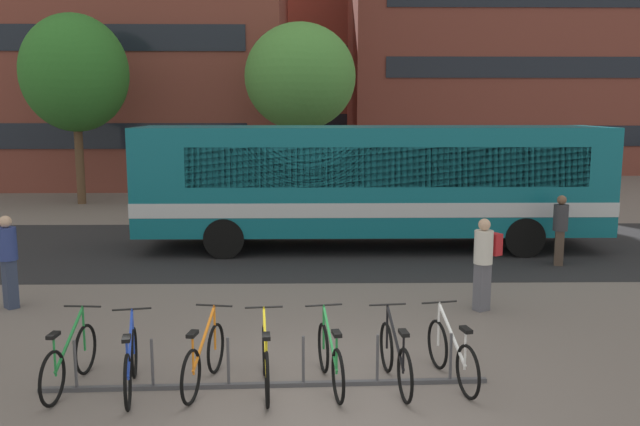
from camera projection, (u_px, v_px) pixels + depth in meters
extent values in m
plane|color=#6B605B|center=(329.00, 396.00, 8.62)|extent=(200.00, 200.00, 0.00)
cube|color=#232326|center=(319.00, 248.00, 17.68)|extent=(80.00, 7.20, 0.01)
cube|color=#0F6070|center=(371.00, 179.00, 17.41)|extent=(12.01, 2.57, 2.70)
cube|color=silver|center=(371.00, 203.00, 17.51)|extent=(12.03, 2.59, 0.36)
cube|color=black|center=(160.00, 135.00, 17.13)|extent=(1.00, 2.30, 0.40)
cube|color=black|center=(141.00, 169.00, 17.26)|extent=(0.08, 2.19, 1.40)
cube|color=black|center=(388.00, 167.00, 16.12)|extent=(9.84, 0.08, 0.97)
cube|color=black|center=(378.00, 159.00, 18.58)|extent=(9.84, 0.08, 0.97)
cylinder|color=black|center=(224.00, 238.00, 16.41)|extent=(1.00, 0.30, 1.00)
cylinder|color=black|center=(234.00, 222.00, 18.69)|extent=(1.00, 0.30, 1.00)
cylinder|color=black|center=(524.00, 237.00, 16.55)|extent=(1.00, 0.30, 1.00)
cylinder|color=black|center=(498.00, 221.00, 18.83)|extent=(1.00, 0.30, 1.00)
cube|color=#47474C|center=(266.00, 385.00, 8.89)|extent=(5.97, 0.30, 0.06)
cylinder|color=#47474C|center=(75.00, 366.00, 8.71)|extent=(0.04, 0.04, 0.70)
cylinder|color=#47474C|center=(152.00, 364.00, 8.76)|extent=(0.04, 0.04, 0.70)
cylinder|color=#47474C|center=(228.00, 363.00, 8.81)|extent=(0.04, 0.04, 0.70)
cylinder|color=#47474C|center=(303.00, 361.00, 8.87)|extent=(0.04, 0.04, 0.70)
cylinder|color=#47474C|center=(377.00, 360.00, 8.92)|extent=(0.04, 0.04, 0.70)
cylinder|color=#47474C|center=(451.00, 358.00, 8.97)|extent=(0.04, 0.04, 0.70)
torus|color=black|center=(86.00, 349.00, 9.31)|extent=(0.10, 0.71, 0.70)
torus|color=black|center=(52.00, 379.00, 8.30)|extent=(0.10, 0.71, 0.70)
cube|color=#1E7F38|center=(69.00, 340.00, 8.77)|extent=(0.10, 0.92, 0.58)
cylinder|color=#1E7F38|center=(55.00, 355.00, 8.36)|extent=(0.03, 0.03, 0.55)
cube|color=black|center=(53.00, 335.00, 8.32)|extent=(0.12, 0.23, 0.05)
cylinder|color=#1E7F38|center=(84.00, 328.00, 9.24)|extent=(0.03, 0.03, 0.65)
cylinder|color=black|center=(82.00, 306.00, 9.19)|extent=(0.52, 0.07, 0.03)
torus|color=black|center=(134.00, 353.00, 9.18)|extent=(0.17, 0.70, 0.70)
torus|color=black|center=(128.00, 382.00, 8.19)|extent=(0.17, 0.70, 0.70)
cube|color=#1E3DB2|center=(130.00, 343.00, 8.65)|extent=(0.20, 0.91, 0.58)
cylinder|color=#1E3DB2|center=(127.00, 359.00, 8.24)|extent=(0.03, 0.03, 0.55)
cube|color=black|center=(126.00, 338.00, 8.20)|extent=(0.14, 0.23, 0.05)
cylinder|color=#1E3DB2|center=(133.00, 331.00, 9.11)|extent=(0.04, 0.04, 0.65)
cylinder|color=black|center=(132.00, 309.00, 9.06)|extent=(0.52, 0.12, 0.03)
torus|color=black|center=(216.00, 348.00, 9.35)|extent=(0.16, 0.70, 0.70)
torus|color=black|center=(191.00, 377.00, 8.35)|extent=(0.16, 0.70, 0.70)
cube|color=orange|center=(204.00, 339.00, 8.82)|extent=(0.19, 0.91, 0.58)
cylinder|color=orange|center=(193.00, 354.00, 8.41)|extent=(0.03, 0.03, 0.55)
cube|color=black|center=(192.00, 334.00, 8.36)|extent=(0.14, 0.23, 0.05)
cylinder|color=orange|center=(215.00, 327.00, 9.28)|extent=(0.04, 0.04, 0.65)
cylinder|color=black|center=(214.00, 305.00, 9.23)|extent=(0.52, 0.12, 0.03)
torus|color=black|center=(264.00, 350.00, 9.27)|extent=(0.11, 0.70, 0.70)
torus|color=black|center=(267.00, 380.00, 8.27)|extent=(0.11, 0.70, 0.70)
cube|color=yellow|center=(265.00, 341.00, 8.74)|extent=(0.12, 0.92, 0.58)
cylinder|color=yellow|center=(266.00, 356.00, 8.32)|extent=(0.03, 0.03, 0.55)
cube|color=black|center=(266.00, 336.00, 8.28)|extent=(0.12, 0.23, 0.05)
cylinder|color=yellow|center=(264.00, 329.00, 9.20)|extent=(0.03, 0.03, 0.65)
cylinder|color=black|center=(264.00, 307.00, 9.15)|extent=(0.52, 0.08, 0.03)
torus|color=black|center=(323.00, 348.00, 9.36)|extent=(0.16, 0.70, 0.70)
torus|color=black|center=(338.00, 376.00, 8.37)|extent=(0.16, 0.70, 0.70)
cube|color=#1E7F38|center=(330.00, 338.00, 8.83)|extent=(0.18, 0.91, 0.58)
cylinder|color=#1E7F38|center=(337.00, 353.00, 8.42)|extent=(0.03, 0.03, 0.55)
cube|color=black|center=(337.00, 333.00, 8.38)|extent=(0.13, 0.23, 0.05)
cylinder|color=#1E7F38|center=(324.00, 327.00, 9.29)|extent=(0.04, 0.04, 0.65)
cylinder|color=black|center=(324.00, 305.00, 9.24)|extent=(0.52, 0.11, 0.03)
torus|color=black|center=(386.00, 347.00, 9.39)|extent=(0.13, 0.70, 0.70)
torus|color=black|center=(405.00, 376.00, 8.39)|extent=(0.13, 0.70, 0.70)
cube|color=black|center=(395.00, 338.00, 8.86)|extent=(0.14, 0.92, 0.58)
cylinder|color=black|center=(403.00, 353.00, 8.45)|extent=(0.03, 0.03, 0.55)
cube|color=black|center=(404.00, 333.00, 8.40)|extent=(0.12, 0.23, 0.05)
cylinder|color=black|center=(387.00, 326.00, 9.32)|extent=(0.04, 0.04, 0.65)
cylinder|color=black|center=(387.00, 305.00, 9.27)|extent=(0.52, 0.09, 0.03)
torus|color=black|center=(437.00, 344.00, 9.50)|extent=(0.18, 0.70, 0.70)
torus|color=black|center=(468.00, 372.00, 8.51)|extent=(0.18, 0.70, 0.70)
cube|color=silver|center=(452.00, 335.00, 8.97)|extent=(0.21, 0.91, 0.58)
cylinder|color=silver|center=(465.00, 349.00, 8.57)|extent=(0.04, 0.04, 0.55)
cube|color=black|center=(466.00, 330.00, 8.53)|extent=(0.14, 0.24, 0.05)
cylinder|color=silver|center=(439.00, 324.00, 9.43)|extent=(0.04, 0.04, 0.65)
cylinder|color=black|center=(439.00, 302.00, 9.38)|extent=(0.52, 0.13, 0.03)
cube|color=#47382D|center=(559.00, 248.00, 15.70)|extent=(0.27, 0.31, 0.83)
cylinder|color=#333338|center=(561.00, 218.00, 15.59)|extent=(0.43, 0.43, 0.62)
sphere|color=brown|center=(562.00, 200.00, 15.52)|extent=(0.22, 0.22, 0.22)
cube|color=navy|center=(560.00, 215.00, 15.83)|extent=(0.32, 0.25, 0.40)
cube|color=#2D3851|center=(10.00, 284.00, 12.33)|extent=(0.33, 0.33, 0.92)
cylinder|color=navy|center=(7.00, 244.00, 12.21)|extent=(0.48, 0.48, 0.61)
sphere|color=tan|center=(5.00, 222.00, 12.15)|extent=(0.22, 0.22, 0.22)
cube|color=slate|center=(1.00, 240.00, 12.38)|extent=(0.33, 0.33, 0.40)
cube|color=#565660|center=(482.00, 287.00, 12.19)|extent=(0.33, 0.31, 0.88)
cylinder|color=beige|center=(484.00, 247.00, 12.07)|extent=(0.47, 0.47, 0.61)
sphere|color=tan|center=(484.00, 225.00, 12.01)|extent=(0.22, 0.22, 0.22)
cube|color=#B21E23|center=(494.00, 244.00, 12.21)|extent=(0.30, 0.33, 0.40)
cylinder|color=brown|center=(301.00, 162.00, 26.31)|extent=(0.32, 0.32, 3.11)
ellipsoid|color=#4C8E3D|center=(300.00, 77.00, 25.79)|extent=(4.30, 4.30, 4.12)
cylinder|color=brown|center=(80.00, 164.00, 25.54)|extent=(0.32, 0.32, 3.10)
ellipsoid|color=#2D7028|center=(75.00, 73.00, 25.00)|extent=(3.98, 3.98, 4.39)
cube|color=brown|center=(50.00, 16.00, 33.56)|extent=(23.59, 12.08, 16.44)
cube|color=black|center=(4.00, 136.00, 28.48)|extent=(20.76, 0.06, 1.10)
cube|color=black|center=(587.00, 136.00, 35.79)|extent=(21.85, 0.06, 1.10)
cube|color=black|center=(592.00, 67.00, 35.22)|extent=(21.85, 0.06, 1.10)
cube|color=brown|center=(343.00, 66.00, 49.99)|extent=(19.16, 11.61, 13.44)
cube|color=black|center=(347.00, 122.00, 44.86)|extent=(16.86, 0.06, 1.10)
cube|color=black|center=(348.00, 54.00, 44.15)|extent=(16.86, 0.06, 1.10)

